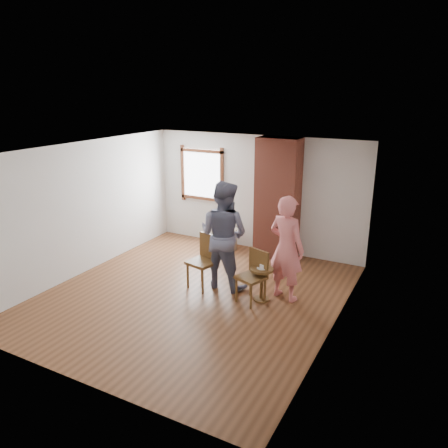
{
  "coord_description": "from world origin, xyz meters",
  "views": [
    {
      "loc": [
        3.81,
        -6.04,
        3.59
      ],
      "look_at": [
        0.2,
        0.8,
        1.15
      ],
      "focal_mm": 35.0,
      "sensor_mm": 36.0,
      "label": 1
    }
  ],
  "objects": [
    {
      "name": "brick_chimney",
      "position": [
        0.6,
        2.5,
        1.3
      ],
      "size": [
        0.9,
        0.5,
        2.6
      ],
      "primitive_type": "cube",
      "color": "#AC503D",
      "rests_on": "ground"
    },
    {
      "name": "cake_slice",
      "position": [
        1.16,
        0.4,
        0.64
      ],
      "size": [
        0.08,
        0.07,
        0.06
      ],
      "primitive_type": "cube",
      "color": "silver",
      "rests_on": "cake_plate"
    },
    {
      "name": "room_shell",
      "position": [
        -0.06,
        0.61,
        1.81
      ],
      "size": [
        5.04,
        5.52,
        2.62
      ],
      "color": "silver",
      "rests_on": "ground"
    },
    {
      "name": "ground",
      "position": [
        0.0,
        0.0,
        0.0
      ],
      "size": [
        5.5,
        5.5,
        0.0
      ],
      "primitive_type": "plane",
      "color": "brown",
      "rests_on": "ground"
    },
    {
      "name": "dining_chair_right",
      "position": [
        1.04,
        0.31,
        0.52
      ],
      "size": [
        0.55,
        0.55,
        0.92
      ],
      "rotation": [
        0.0,
        0.0,
        -0.34
      ],
      "color": "brown",
      "rests_on": "ground"
    },
    {
      "name": "dining_chair_left",
      "position": [
        -0.0,
        0.43,
        0.56
      ],
      "size": [
        0.56,
        0.56,
        1.0
      ],
      "rotation": [
        0.0,
        0.0,
        -0.22
      ],
      "color": "brown",
      "rests_on": "ground"
    },
    {
      "name": "person_pink",
      "position": [
        1.48,
        0.68,
        0.93
      ],
      "size": [
        0.78,
        0.61,
        1.87
      ],
      "primitive_type": "imported",
      "rotation": [
        0.0,
        0.0,
        2.87
      ],
      "color": "#E67373",
      "rests_on": "ground"
    },
    {
      "name": "side_table",
      "position": [
        1.15,
        0.4,
        0.4
      ],
      "size": [
        0.4,
        0.4,
        0.6
      ],
      "color": "brown",
      "rests_on": "ground"
    },
    {
      "name": "man",
      "position": [
        0.29,
        0.62,
        1.0
      ],
      "size": [
        1.03,
        0.83,
        2.01
      ],
      "primitive_type": "imported",
      "rotation": [
        0.0,
        0.0,
        3.07
      ],
      "color": "#131436",
      "rests_on": "ground"
    },
    {
      "name": "cake_plate",
      "position": [
        1.15,
        0.4,
        0.6
      ],
      "size": [
        0.18,
        0.18,
        0.01
      ],
      "primitive_type": "cylinder",
      "color": "white",
      "rests_on": "side_table"
    },
    {
      "name": "dark_pot",
      "position": [
        -0.76,
        2.4,
        0.08
      ],
      "size": [
        0.16,
        0.16,
        0.15
      ],
      "primitive_type": "cylinder",
      "rotation": [
        0.0,
        0.0,
        -0.06
      ],
      "color": "black",
      "rests_on": "ground"
    },
    {
      "name": "stoneware_crock",
      "position": [
        -0.51,
        2.4,
        0.24
      ],
      "size": [
        0.48,
        0.48,
        0.48
      ],
      "primitive_type": "cylinder",
      "rotation": [
        0.0,
        0.0,
        0.37
      ],
      "color": "tan",
      "rests_on": "ground"
    }
  ]
}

